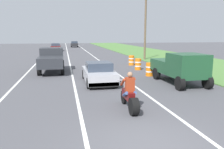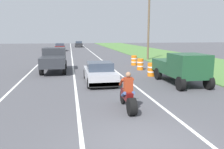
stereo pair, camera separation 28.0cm
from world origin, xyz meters
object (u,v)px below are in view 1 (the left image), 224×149
Objects in this scene: distant_car_further_ahead at (74,44)px; sports_car_silver at (99,73)px; pickup_truck_right_shoulder_dark_green at (180,66)px; distant_car_far_ahead at (56,47)px; pickup_truck_left_lane_dark_grey at (52,59)px; construction_barrel_far at (131,60)px; motorcycle_with_rider at (130,96)px; construction_barrel_mid at (138,64)px; construction_barrel_nearest at (150,69)px.

sports_car_silver is at bearing -90.54° from distant_car_further_ahead.
pickup_truck_right_shoulder_dark_green is 33.43m from distant_car_far_ahead.
pickup_truck_left_lane_dark_grey is 4.80× the size of construction_barrel_far.
pickup_truck_right_shoulder_dark_green is (4.60, 4.47, 0.51)m from motorcycle_with_rider.
sports_car_silver is at bearing 94.31° from motorcycle_with_rider.
construction_barrel_mid is at bearing -3.32° from pickup_truck_left_lane_dark_grey.
distant_car_further_ahead is at bearing 89.46° from sports_car_silver.
pickup_truck_right_shoulder_dark_green is 4.80× the size of construction_barrel_mid.
sports_car_silver reaches higher than construction_barrel_mid.
sports_car_silver is at bearing -158.19° from construction_barrel_nearest.
construction_barrel_mid and construction_barrel_far have the same top height.
motorcycle_with_rider is 11.17m from construction_barrel_mid.
motorcycle_with_rider is 6.43m from pickup_truck_right_shoulder_dark_green.
pickup_truck_left_lane_dark_grey is 1.20× the size of distant_car_far_ahead.
pickup_truck_left_lane_dark_grey is at bearing 154.30° from construction_barrel_nearest.
distant_car_far_ahead is at bearing 96.85° from sports_car_silver.
construction_barrel_far is at bearing -83.55° from distant_car_further_ahead.
pickup_truck_right_shoulder_dark_green is at bearing -38.10° from pickup_truck_left_lane_dark_grey.
motorcycle_with_rider is at bearing -71.59° from pickup_truck_left_lane_dark_grey.
construction_barrel_far is 0.25× the size of distant_car_far_ahead.
motorcycle_with_rider is 0.55× the size of distant_car_further_ahead.
distant_car_far_ahead is (-8.30, 23.08, 0.27)m from construction_barrel_far.
pickup_truck_right_shoulder_dark_green is 4.80× the size of construction_barrel_far.
pickup_truck_left_lane_dark_grey is at bearing -160.77° from construction_barrel_far.
pickup_truck_right_shoulder_dark_green is (8.24, -6.46, 0.00)m from pickup_truck_left_lane_dark_grey.
construction_barrel_nearest is (-0.89, 2.93, -0.60)m from pickup_truck_right_shoulder_dark_green.
motorcycle_with_rider is at bearing -110.02° from construction_barrel_mid.
distant_car_far_ahead is at bearing 91.15° from pickup_truck_left_lane_dark_grey.
pickup_truck_left_lane_dark_grey is at bearing -88.85° from distant_car_far_ahead.
motorcycle_with_rider is at bearing -106.91° from construction_barrel_far.
distant_car_further_ahead is at bearing 90.01° from motorcycle_with_rider.
pickup_truck_left_lane_dark_grey reaches higher than construction_barrel_nearest.
construction_barrel_nearest is at bearing -25.70° from pickup_truck_left_lane_dark_grey.
construction_barrel_mid is 27.42m from distant_car_far_ahead.
motorcycle_with_rider is 0.51× the size of sports_car_silver.
pickup_truck_right_shoulder_dark_green is at bearing -14.11° from sports_car_silver.
distant_car_far_ahead reaches higher than construction_barrel_mid.
sports_car_silver is 4.30× the size of construction_barrel_mid.
construction_barrel_far is at bearing 86.03° from construction_barrel_nearest.
construction_barrel_mid is at bearing 48.22° from sports_car_silver.
distant_car_further_ahead is (4.14, 13.66, 0.00)m from distant_car_far_ahead.
sports_car_silver is at bearing -131.78° from construction_barrel_mid.
pickup_truck_left_lane_dark_grey is 1.00× the size of pickup_truck_right_shoulder_dark_green.
construction_barrel_mid is at bearing 97.37° from pickup_truck_right_shoulder_dark_green.
distant_car_far_ahead is at bearing 105.01° from construction_barrel_nearest.
construction_barrel_far is at bearing 84.12° from construction_barrel_mid.
construction_barrel_mid is at bearing -95.88° from construction_barrel_far.
pickup_truck_right_shoulder_dark_green is at bearing 44.13° from motorcycle_with_rider.
construction_barrel_mid is at bearing -73.08° from distant_car_far_ahead.
motorcycle_with_rider is 2.21× the size of construction_barrel_nearest.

